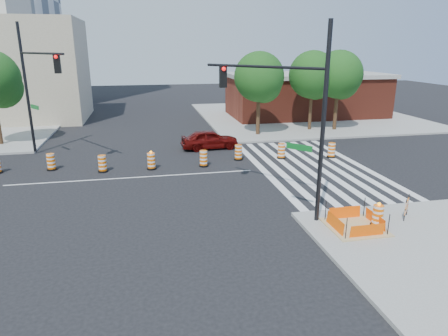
# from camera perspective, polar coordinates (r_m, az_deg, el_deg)

# --- Properties ---
(ground) EXTENTS (120.00, 120.00, 0.00)m
(ground) POSITION_cam_1_polar(r_m,az_deg,el_deg) (23.74, -12.76, -1.34)
(ground) COLOR black
(ground) RESTS_ON ground
(sidewalk_ne) EXTENTS (22.00, 22.00, 0.15)m
(sidewalk_ne) POSITION_cam_1_polar(r_m,az_deg,el_deg) (44.69, 11.43, 7.32)
(sidewalk_ne) COLOR gray
(sidewalk_ne) RESTS_ON ground
(crosswalk_east) EXTENTS (6.75, 13.50, 0.01)m
(crosswalk_east) POSITION_cam_1_polar(r_m,az_deg,el_deg) (25.83, 12.26, 0.20)
(crosswalk_east) COLOR silver
(crosswalk_east) RESTS_ON ground
(lane_centerline) EXTENTS (14.00, 0.12, 0.01)m
(lane_centerline) POSITION_cam_1_polar(r_m,az_deg,el_deg) (23.74, -12.76, -1.33)
(lane_centerline) COLOR silver
(lane_centerline) RESTS_ON ground
(excavation_pit) EXTENTS (2.20, 2.20, 0.90)m
(excavation_pit) POSITION_cam_1_polar(r_m,az_deg,el_deg) (17.40, 18.20, -7.87)
(excavation_pit) COLOR tan
(excavation_pit) RESTS_ON ground
(brick_storefront) EXTENTS (16.50, 8.50, 4.60)m
(brick_storefront) POSITION_cam_1_polar(r_m,az_deg,el_deg) (44.38, 11.60, 10.18)
(brick_storefront) COLOR maroon
(brick_storefront) RESTS_ON ground
(beige_midrise) EXTENTS (14.00, 10.00, 10.00)m
(beige_midrise) POSITION_cam_1_polar(r_m,az_deg,el_deg) (46.42, -28.15, 12.19)
(beige_midrise) COLOR tan
(beige_midrise) RESTS_ON ground
(red_coupe) EXTENTS (4.31, 2.00, 1.43)m
(red_coupe) POSITION_cam_1_polar(r_m,az_deg,el_deg) (29.60, -2.07, 4.12)
(red_coupe) COLOR #520807
(red_coupe) RESTS_ON ground
(signal_pole_se) EXTENTS (3.99, 4.85, 8.13)m
(signal_pole_se) POSITION_cam_1_polar(r_m,az_deg,el_deg) (17.18, 8.99, 9.08)
(signal_pole_se) COLOR black
(signal_pole_se) RESTS_ON ground
(signal_pole_nw) EXTENTS (3.71, 5.60, 8.70)m
(signal_pole_nw) POSITION_cam_1_polar(r_m,az_deg,el_deg) (28.92, -25.39, 11.48)
(signal_pole_nw) COLOR black
(signal_pole_nw) RESTS_ON ground
(pit_drum) EXTENTS (0.54, 0.54, 1.06)m
(pit_drum) POSITION_cam_1_polar(r_m,az_deg,el_deg) (17.68, 21.10, -6.47)
(pit_drum) COLOR black
(pit_drum) RESTS_ON ground
(barricade) EXTENTS (0.60, 0.63, 0.98)m
(barricade) POSITION_cam_1_polar(r_m,az_deg,el_deg) (18.96, 24.65, -5.00)
(barricade) COLOR #F26605
(barricade) RESTS_ON ground
(tree_north_c) EXTENTS (4.10, 4.10, 6.97)m
(tree_north_c) POSITION_cam_1_polar(r_m,az_deg,el_deg) (33.64, 5.08, 12.44)
(tree_north_c) COLOR #382314
(tree_north_c) RESTS_ON ground
(tree_north_d) EXTENTS (4.13, 4.13, 7.03)m
(tree_north_d) POSITION_cam_1_polar(r_m,az_deg,el_deg) (36.42, 12.56, 12.51)
(tree_north_d) COLOR #382314
(tree_north_d) RESTS_ON ground
(tree_north_e) EXTENTS (4.15, 4.15, 7.06)m
(tree_north_e) POSITION_cam_1_polar(r_m,az_deg,el_deg) (36.96, 16.06, 12.36)
(tree_north_e) COLOR #382314
(tree_north_e) RESTS_ON ground
(median_drum_2) EXTENTS (0.60, 0.60, 1.02)m
(median_drum_2) POSITION_cam_1_polar(r_m,az_deg,el_deg) (26.66, -23.47, 0.74)
(median_drum_2) COLOR black
(median_drum_2) RESTS_ON ground
(median_drum_3) EXTENTS (0.60, 0.60, 1.02)m
(median_drum_3) POSITION_cam_1_polar(r_m,az_deg,el_deg) (25.18, -16.98, 0.53)
(median_drum_3) COLOR black
(median_drum_3) RESTS_ON ground
(median_drum_4) EXTENTS (0.60, 0.60, 1.18)m
(median_drum_4) POSITION_cam_1_polar(r_m,az_deg,el_deg) (25.00, -10.34, 0.91)
(median_drum_4) COLOR black
(median_drum_4) RESTS_ON ground
(median_drum_5) EXTENTS (0.60, 0.60, 1.02)m
(median_drum_5) POSITION_cam_1_polar(r_m,az_deg,el_deg) (25.23, -2.94, 1.29)
(median_drum_5) COLOR black
(median_drum_5) RESTS_ON ground
(median_drum_6) EXTENTS (0.60, 0.60, 1.02)m
(median_drum_6) POSITION_cam_1_polar(r_m,az_deg,el_deg) (26.68, 2.07, 2.17)
(median_drum_6) COLOR black
(median_drum_6) RESTS_ON ground
(median_drum_7) EXTENTS (0.60, 0.60, 1.02)m
(median_drum_7) POSITION_cam_1_polar(r_m,az_deg,el_deg) (27.28, 8.20, 2.33)
(median_drum_7) COLOR black
(median_drum_7) RESTS_ON ground
(median_drum_8) EXTENTS (0.60, 0.60, 1.02)m
(median_drum_8) POSITION_cam_1_polar(r_m,az_deg,el_deg) (28.21, 15.11, 2.40)
(median_drum_8) COLOR black
(median_drum_8) RESTS_ON ground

